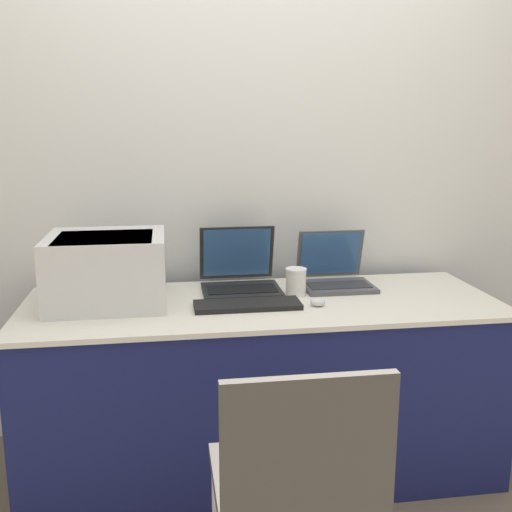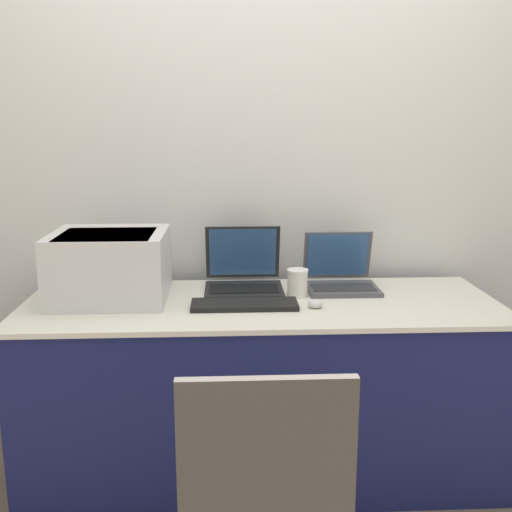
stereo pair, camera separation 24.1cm
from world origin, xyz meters
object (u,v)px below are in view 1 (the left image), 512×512
(chair, at_px, (297,476))
(printer, at_px, (107,267))
(external_keyboard, at_px, (247,305))
(coffee_cup, at_px, (296,282))
(laptop_left, at_px, (240,276))
(laptop_right, at_px, (335,274))
(mouse, at_px, (318,302))

(chair, bearing_deg, printer, 121.46)
(external_keyboard, distance_m, coffee_cup, 0.27)
(printer, height_order, chair, printer)
(printer, xyz_separation_m, external_keyboard, (0.54, -0.14, -0.14))
(laptop_left, bearing_deg, printer, -166.44)
(laptop_right, xyz_separation_m, external_keyboard, (-0.43, -0.26, -0.04))
(printer, bearing_deg, coffee_cup, 0.31)
(printer, distance_m, coffee_cup, 0.77)
(external_keyboard, relative_size, mouse, 6.89)
(laptop_right, relative_size, mouse, 4.99)
(printer, distance_m, laptop_right, 0.98)
(laptop_left, height_order, coffee_cup, laptop_left)
(printer, relative_size, laptop_left, 1.38)
(printer, height_order, laptop_left, printer)
(laptop_right, bearing_deg, external_keyboard, -148.35)
(mouse, bearing_deg, laptop_left, 132.56)
(laptop_right, distance_m, external_keyboard, 0.50)
(coffee_cup, bearing_deg, chair, -101.90)
(laptop_right, height_order, external_keyboard, laptop_right)
(laptop_right, bearing_deg, chair, -110.80)
(external_keyboard, xyz_separation_m, chair, (0.03, -0.79, -0.25))
(mouse, bearing_deg, coffee_cup, 106.84)
(mouse, bearing_deg, printer, 168.61)
(laptop_right, distance_m, coffee_cup, 0.24)
(laptop_right, bearing_deg, mouse, -117.81)
(coffee_cup, bearing_deg, laptop_left, 150.04)
(laptop_left, xyz_separation_m, external_keyboard, (-0.00, -0.27, -0.05))
(laptop_right, xyz_separation_m, coffee_cup, (-0.20, -0.12, 0.00))
(laptop_left, relative_size, laptop_right, 1.09)
(laptop_left, xyz_separation_m, coffee_cup, (0.22, -0.13, 0.00))
(coffee_cup, height_order, mouse, coffee_cup)
(laptop_left, height_order, external_keyboard, laptop_left)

